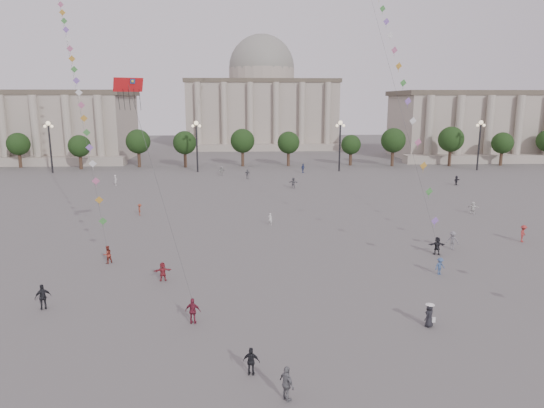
{
  "coord_description": "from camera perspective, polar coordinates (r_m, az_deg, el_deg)",
  "views": [
    {
      "loc": [
        -3.84,
        -31.71,
        14.8
      ],
      "look_at": [
        -1.9,
        12.0,
        5.41
      ],
      "focal_mm": 32.0,
      "sensor_mm": 36.0,
      "label": 1
    }
  ],
  "objects": [
    {
      "name": "tourist_4",
      "position": [
        39.13,
        -25.34,
        -9.85
      ],
      "size": [
        1.19,
        0.98,
        1.89
      ],
      "primitive_type": "imported",
      "rotation": [
        0.0,
        0.0,
        3.7
      ],
      "color": "black",
      "rests_on": "ground"
    },
    {
      "name": "dragon_kite",
      "position": [
        38.9,
        -16.42,
        12.13
      ],
      "size": [
        3.68,
        4.41,
        16.89
      ],
      "color": "red",
      "rests_on": "ground"
    },
    {
      "name": "lamp_post_far_east",
      "position": [
        113.07,
        23.26,
        7.36
      ],
      "size": [
        2.0,
        0.9,
        10.65
      ],
      "color": "#262628",
      "rests_on": "ground"
    },
    {
      "name": "hat_person",
      "position": [
        34.63,
        18.04,
        -12.27
      ],
      "size": [
        0.93,
        0.91,
        1.69
      ],
      "color": "black",
      "rests_on": "ground"
    },
    {
      "name": "kite_train_west",
      "position": [
        65.06,
        -22.64,
        16.03
      ],
      "size": [
        15.67,
        33.14,
        50.5
      ],
      "color": "#3F3F3F",
      "rests_on": "ground"
    },
    {
      "name": "person_crowd_7",
      "position": [
        69.73,
        22.55,
        -0.4
      ],
      "size": [
        1.56,
        1.12,
        1.63
      ],
      "primitive_type": "imported",
      "rotation": [
        0.0,
        0.0,
        2.66
      ],
      "color": "white",
      "rests_on": "ground"
    },
    {
      "name": "person_crowd_4",
      "position": [
        98.06,
        -5.96,
        3.9
      ],
      "size": [
        1.65,
        1.48,
        1.82
      ],
      "primitive_type": "imported",
      "rotation": [
        0.0,
        0.0,
        3.82
      ],
      "color": "#B6B6B1",
      "rests_on": "ground"
    },
    {
      "name": "tree_row",
      "position": [
        110.18,
        -0.54,
        7.21
      ],
      "size": [
        137.12,
        5.12,
        8.0
      ],
      "color": "#3A291D",
      "rests_on": "ground"
    },
    {
      "name": "ground",
      "position": [
        35.2,
        4.06,
        -12.79
      ],
      "size": [
        360.0,
        360.0,
        0.0
      ],
      "primitive_type": "plane",
      "color": "#595553",
      "rests_on": "ground"
    },
    {
      "name": "kite_flyer_1",
      "position": [
        44.65,
        19.16,
        -6.92
      ],
      "size": [
        1.12,
        0.86,
        1.52
      ],
      "primitive_type": "imported",
      "rotation": [
        0.0,
        0.0,
        0.34
      ],
      "color": "#3A5583",
      "rests_on": "ground"
    },
    {
      "name": "hall_central",
      "position": [
        160.97,
        -1.2,
        11.91
      ],
      "size": [
        48.3,
        34.3,
        35.5
      ],
      "color": "#A89C8D",
      "rests_on": "ground"
    },
    {
      "name": "lamp_post_mid_east",
      "position": [
        103.71,
        8.01,
        7.88
      ],
      "size": [
        2.0,
        0.9,
        10.65
      ],
      "color": "#262628",
      "rests_on": "ground"
    },
    {
      "name": "person_crowd_16",
      "position": [
        93.23,
        -2.93,
        3.53
      ],
      "size": [
        1.13,
        0.62,
        1.84
      ],
      "primitive_type": "imported",
      "rotation": [
        0.0,
        0.0,
        0.16
      ],
      "color": "#5D5C61",
      "rests_on": "ground"
    },
    {
      "name": "tourist_3",
      "position": [
        25.82,
        1.76,
        -20.39
      ],
      "size": [
        0.96,
        1.17,
        1.87
      ],
      "primitive_type": "imported",
      "rotation": [
        0.0,
        0.0,
        2.13
      ],
      "color": "slate",
      "rests_on": "ground"
    },
    {
      "name": "person_crowd_8",
      "position": [
        58.1,
        27.46,
        -3.11
      ],
      "size": [
        1.32,
        1.34,
        1.85
      ],
      "primitive_type": "imported",
      "rotation": [
        0.0,
        0.0,
        0.81
      ],
      "color": "#A12E2B",
      "rests_on": "ground"
    },
    {
      "name": "tourist_2",
      "position": [
        41.8,
        -12.73,
        -7.77
      ],
      "size": [
        1.56,
        0.83,
        1.6
      ],
      "primitive_type": "imported",
      "rotation": [
        0.0,
        0.0,
        3.39
      ],
      "color": "#9F2B36",
      "rests_on": "ground"
    },
    {
      "name": "person_crowd_12",
      "position": [
        83.22,
        2.53,
        2.5
      ],
      "size": [
        1.81,
        1.04,
        1.86
      ],
      "primitive_type": "imported",
      "rotation": [
        0.0,
        0.0,
        2.83
      ],
      "color": "slate",
      "rests_on": "ground"
    },
    {
      "name": "tourist_0",
      "position": [
        33.83,
        -9.28,
        -12.32
      ],
      "size": [
        1.11,
        0.59,
        1.8
      ],
      "primitive_type": "imported",
      "rotation": [
        0.0,
        0.0,
        2.99
      ],
      "color": "maroon",
      "rests_on": "ground"
    },
    {
      "name": "person_crowd_10",
      "position": [
        90.26,
        -17.92,
        2.68
      ],
      "size": [
        0.61,
        0.77,
        1.86
      ],
      "primitive_type": "imported",
      "rotation": [
        0.0,
        0.0,
        1.84
      ],
      "color": "silver",
      "rests_on": "ground"
    },
    {
      "name": "lamp_post_far_west",
      "position": [
        109.97,
        -24.72,
        7.13
      ],
      "size": [
        2.0,
        0.9,
        10.65
      ],
      "color": "#262628",
      "rests_on": "ground"
    },
    {
      "name": "person_crowd_9",
      "position": [
        92.27,
        20.88,
        2.61
      ],
      "size": [
        1.58,
        1.28,
        1.69
      ],
      "primitive_type": "imported",
      "rotation": [
        0.0,
        0.0,
        0.59
      ],
      "color": "black",
      "rests_on": "ground"
    },
    {
      "name": "person_crowd_17",
      "position": [
        65.82,
        -15.28,
        -0.64
      ],
      "size": [
        0.78,
        1.1,
        1.53
      ],
      "primitive_type": "imported",
      "rotation": [
        0.0,
        0.0,
        1.81
      ],
      "color": "brown",
      "rests_on": "ground"
    },
    {
      "name": "kite_flyer_0",
      "position": [
        47.53,
        -18.78,
        -5.65
      ],
      "size": [
        1.03,
        1.01,
        1.67
      ],
      "primitive_type": "imported",
      "rotation": [
        0.0,
        0.0,
        3.87
      ],
      "color": "maroon",
      "rests_on": "ground"
    },
    {
      "name": "person_crowd_0",
      "position": [
        101.25,
        3.66,
        4.23
      ],
      "size": [
        1.11,
        1.13,
        1.91
      ],
      "primitive_type": "imported",
      "rotation": [
        0.0,
        0.0,
        0.81
      ],
      "color": "navy",
      "rests_on": "ground"
    },
    {
      "name": "person_crowd_6",
      "position": [
        52.29,
        20.47,
        -4.04
      ],
      "size": [
        1.42,
        1.25,
        1.9
      ],
      "primitive_type": "imported",
      "rotation": [
        0.0,
        0.0,
        5.73
      ],
      "color": "slate",
      "rests_on": "ground"
    },
    {
      "name": "person_crowd_13",
      "position": [
        58.55,
        -0.21,
        -1.78
      ],
      "size": [
        0.65,
        0.57,
        1.49
      ],
      "primitive_type": "imported",
      "rotation": [
        0.0,
        0.0,
        2.65
      ],
      "color": "silver",
      "rests_on": "ground"
    },
    {
      "name": "tourist_1",
      "position": [
        27.89,
        -2.45,
        -18.02
      ],
      "size": [
        1.0,
        0.56,
        1.62
      ],
      "primitive_type": "imported",
      "rotation": [
        0.0,
        0.0,
        2.96
      ],
      "color": "black",
      "rests_on": "ground"
    },
    {
      "name": "person_crowd_3",
      "position": [
        50.18,
        18.85,
        -4.66
      ],
      "size": [
        1.66,
        0.6,
        1.77
      ],
      "primitive_type": "imported",
      "rotation": [
        0.0,
        0.0,
        3.09
      ],
      "color": "black",
      "rests_on": "ground"
    },
    {
      "name": "lamp_post_mid_west",
      "position": [
        102.59,
        -8.86,
        7.8
      ],
      "size": [
        2.0,
        0.9,
        10.65
      ],
      "color": "#262628",
      "rests_on": "ground"
    }
  ]
}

